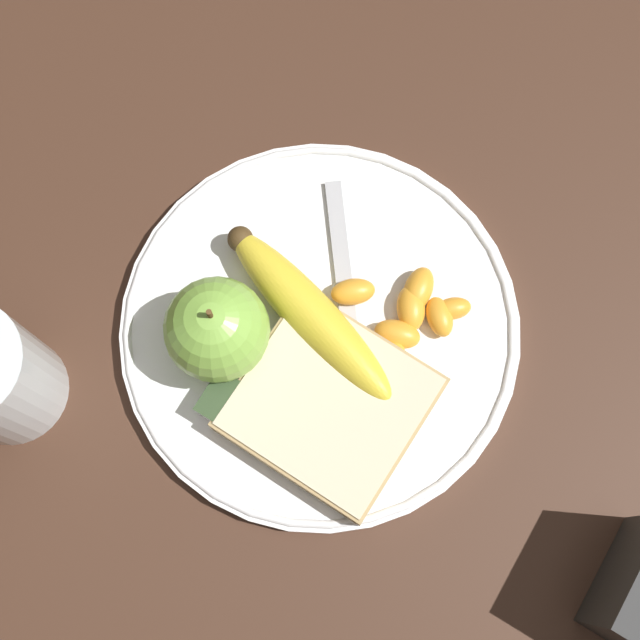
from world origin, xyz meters
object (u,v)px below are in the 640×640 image
banana (310,314)px  fork (348,319)px  apple (217,330)px  jam_packet (232,406)px  bread_slice (330,404)px  plate (320,329)px

banana → fork: size_ratio=1.09×
apple → jam_packet: bearing=-48.1°
apple → banana: bearing=45.6°
apple → bread_slice: bearing=-0.2°
banana → bread_slice: banana is taller
plate → fork: bearing=46.9°
apple → jam_packet: (0.03, -0.04, -0.02)m
jam_packet → plate: bearing=75.4°
banana → jam_packet: (-0.01, -0.08, -0.01)m
fork → jam_packet: size_ratio=3.84×
plate → fork: size_ratio=1.86×
plate → apple: (-0.05, -0.04, 0.04)m
plate → jam_packet: (-0.02, -0.08, 0.01)m
jam_packet → apple: bearing=131.9°
plate → bread_slice: (0.03, -0.05, 0.02)m
apple → jam_packet: size_ratio=2.02×
plate → bread_slice: size_ratio=2.30×
jam_packet → fork: bearing=69.8°
fork → bread_slice: bearing=-17.9°
plate → banana: (-0.01, 0.00, 0.02)m
fork → jam_packet: jam_packet is taller
banana → apple: bearing=-134.4°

